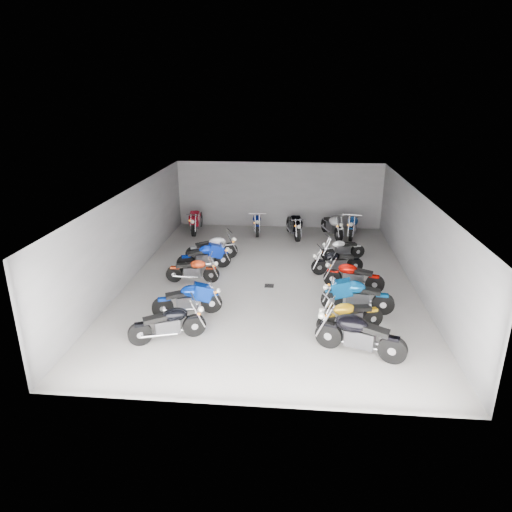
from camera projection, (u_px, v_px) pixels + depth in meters
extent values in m
plane|color=gray|center=(270.00, 280.00, 16.39)|extent=(14.00, 14.00, 0.00)
cube|color=gray|center=(279.00, 195.00, 22.40)|extent=(10.00, 0.10, 3.20)
cube|color=gray|center=(131.00, 234.00, 16.26)|extent=(0.10, 14.00, 3.20)
cube|color=gray|center=(418.00, 242.00, 15.42)|extent=(0.10, 14.00, 3.20)
cube|color=black|center=(271.00, 192.00, 15.29)|extent=(10.00, 14.00, 0.04)
cube|color=black|center=(269.00, 286.00, 15.92)|extent=(0.32, 0.32, 0.01)
cylinder|color=black|center=(194.00, 326.00, 12.55)|extent=(0.64, 0.38, 0.64)
cylinder|color=black|center=(140.00, 334.00, 12.11)|extent=(0.65, 0.40, 0.64)
cube|color=#2D2D30|center=(167.00, 326.00, 12.30)|extent=(0.72, 0.54, 0.40)
ellipsoid|color=black|center=(175.00, 314.00, 12.26)|extent=(0.79, 0.64, 0.36)
cube|color=black|center=(155.00, 319.00, 12.11)|extent=(0.68, 0.51, 0.18)
cylinder|color=black|center=(212.00, 303.00, 13.90)|extent=(0.66, 0.33, 0.65)
cylinder|color=black|center=(163.00, 308.00, 13.58)|extent=(0.66, 0.35, 0.65)
cube|color=#2D2D30|center=(187.00, 302.00, 13.70)|extent=(0.72, 0.50, 0.40)
ellipsoid|color=navy|center=(194.00, 292.00, 13.64)|extent=(0.78, 0.60, 0.36)
cube|color=black|center=(176.00, 295.00, 13.54)|extent=(0.67, 0.46, 0.18)
cylinder|color=black|center=(211.00, 275.00, 16.13)|extent=(0.59, 0.15, 0.58)
cylinder|color=black|center=(174.00, 274.00, 16.17)|extent=(0.59, 0.17, 0.58)
cube|color=#2D2D30|center=(193.00, 272.00, 16.12)|extent=(0.61, 0.31, 0.36)
ellipsoid|color=#AE2E10|center=(198.00, 264.00, 16.01)|extent=(0.64, 0.40, 0.33)
cube|color=black|center=(184.00, 265.00, 16.04)|extent=(0.57, 0.29, 0.17)
cylinder|color=black|center=(223.00, 259.00, 17.51)|extent=(0.64, 0.37, 0.64)
cylinder|color=black|center=(185.00, 264.00, 17.08)|extent=(0.65, 0.39, 0.64)
cube|color=#2D2D30|center=(204.00, 259.00, 17.26)|extent=(0.72, 0.53, 0.40)
ellipsoid|color=#041D91|center=(209.00, 250.00, 17.22)|extent=(0.78, 0.64, 0.36)
cube|color=black|center=(195.00, 253.00, 17.07)|extent=(0.67, 0.50, 0.18)
cylinder|color=black|center=(230.00, 251.00, 18.46)|extent=(0.65, 0.38, 0.65)
cylinder|color=black|center=(194.00, 254.00, 18.03)|extent=(0.66, 0.40, 0.65)
cube|color=#2D2D30|center=(212.00, 250.00, 18.21)|extent=(0.73, 0.54, 0.41)
ellipsoid|color=silver|center=(217.00, 242.00, 18.16)|extent=(0.79, 0.64, 0.36)
cube|color=black|center=(204.00, 244.00, 18.02)|extent=(0.68, 0.50, 0.18)
cylinder|color=black|center=(329.00, 335.00, 11.98)|extent=(0.73, 0.40, 0.73)
cylinder|color=black|center=(392.00, 350.00, 11.30)|extent=(0.74, 0.42, 0.73)
cube|color=#2D2D30|center=(360.00, 338.00, 11.60)|extent=(0.81, 0.58, 0.45)
ellipsoid|color=black|center=(351.00, 324.00, 11.58)|extent=(0.88, 0.70, 0.41)
cube|color=black|center=(375.00, 330.00, 11.34)|extent=(0.76, 0.55, 0.21)
cylinder|color=black|center=(327.00, 324.00, 12.66)|extent=(0.62, 0.33, 0.61)
cylinder|color=black|center=(372.00, 318.00, 13.01)|extent=(0.62, 0.35, 0.61)
cube|color=#2D2D30|center=(350.00, 318.00, 12.80)|extent=(0.68, 0.48, 0.38)
ellipsoid|color=orange|center=(344.00, 309.00, 12.65)|extent=(0.74, 0.58, 0.34)
cube|color=black|center=(361.00, 308.00, 12.79)|extent=(0.64, 0.45, 0.17)
cylinder|color=black|center=(332.00, 300.00, 14.08)|extent=(0.69, 0.22, 0.68)
cylinder|color=black|center=(383.00, 304.00, 13.78)|extent=(0.69, 0.24, 0.68)
cube|color=#2D2D30|center=(357.00, 299.00, 13.90)|extent=(0.72, 0.40, 0.42)
ellipsoid|color=#084988|center=(350.00, 288.00, 13.83)|extent=(0.76, 0.51, 0.38)
cube|color=black|center=(370.00, 291.00, 13.73)|extent=(0.68, 0.37, 0.19)
cylinder|color=black|center=(333.00, 278.00, 15.76)|extent=(0.64, 0.30, 0.63)
cylinder|color=black|center=(375.00, 284.00, 15.27)|extent=(0.65, 0.32, 0.63)
cube|color=#2D2D30|center=(354.00, 278.00, 15.48)|extent=(0.70, 0.46, 0.39)
ellipsoid|color=#9E0702|center=(348.00, 269.00, 15.45)|extent=(0.75, 0.56, 0.36)
cube|color=black|center=(364.00, 272.00, 15.28)|extent=(0.65, 0.43, 0.18)
cylinder|color=black|center=(319.00, 267.00, 16.80)|extent=(0.61, 0.26, 0.60)
cylinder|color=black|center=(355.00, 265.00, 16.98)|extent=(0.62, 0.27, 0.60)
cube|color=#2D2D30|center=(337.00, 264.00, 16.86)|extent=(0.66, 0.41, 0.38)
ellipsoid|color=black|center=(332.00, 256.00, 16.73)|extent=(0.71, 0.51, 0.34)
cube|color=black|center=(346.00, 257.00, 16.81)|extent=(0.62, 0.39, 0.17)
cylinder|color=black|center=(328.00, 254.00, 18.23)|extent=(0.57, 0.29, 0.57)
cylinder|color=black|center=(357.00, 251.00, 18.50)|extent=(0.58, 0.30, 0.57)
cube|color=#2D2D30|center=(343.00, 250.00, 18.34)|extent=(0.63, 0.43, 0.35)
ellipsoid|color=silver|center=(339.00, 244.00, 18.20)|extent=(0.68, 0.53, 0.32)
cube|color=black|center=(350.00, 244.00, 18.31)|extent=(0.59, 0.41, 0.16)
cylinder|color=black|center=(194.00, 229.00, 21.24)|extent=(0.17, 0.71, 0.71)
cylinder|color=black|center=(200.00, 220.00, 22.75)|extent=(0.19, 0.71, 0.71)
cube|color=#2D2D30|center=(197.00, 222.00, 21.96)|extent=(0.36, 0.73, 0.44)
ellipsoid|color=maroon|center=(195.00, 216.00, 21.61)|extent=(0.47, 0.77, 0.40)
cube|color=black|center=(198.00, 214.00, 22.18)|extent=(0.33, 0.68, 0.20)
cylinder|color=black|center=(257.00, 230.00, 21.17)|extent=(0.21, 0.65, 0.63)
cylinder|color=black|center=(256.00, 222.00, 22.52)|extent=(0.23, 0.65, 0.63)
cube|color=#2D2D30|center=(257.00, 224.00, 21.81)|extent=(0.38, 0.68, 0.40)
ellipsoid|color=navy|center=(257.00, 219.00, 21.50)|extent=(0.48, 0.72, 0.36)
cube|color=black|center=(256.00, 217.00, 22.01)|extent=(0.35, 0.63, 0.18)
cylinder|color=black|center=(298.00, 234.00, 20.51)|extent=(0.31, 0.71, 0.69)
cylinder|color=black|center=(290.00, 225.00, 21.96)|extent=(0.33, 0.71, 0.69)
cube|color=#2D2D30|center=(293.00, 227.00, 21.20)|extent=(0.49, 0.76, 0.43)
ellipsoid|color=black|center=(295.00, 221.00, 20.86)|extent=(0.60, 0.82, 0.39)
cube|color=black|center=(292.00, 219.00, 21.42)|extent=(0.46, 0.71, 0.20)
cylinder|color=black|center=(339.00, 234.00, 20.54)|extent=(0.36, 0.68, 0.68)
cylinder|color=black|center=(325.00, 225.00, 21.93)|extent=(0.38, 0.69, 0.68)
cube|color=#2D2D30|center=(332.00, 227.00, 21.20)|extent=(0.53, 0.75, 0.42)
ellipsoid|color=silver|center=(334.00, 222.00, 20.87)|extent=(0.64, 0.82, 0.38)
cube|color=black|center=(329.00, 219.00, 21.41)|extent=(0.50, 0.71, 0.19)
cylinder|color=black|center=(351.00, 234.00, 20.55)|extent=(0.28, 0.71, 0.70)
cylinder|color=black|center=(354.00, 225.00, 21.97)|extent=(0.30, 0.71, 0.70)
cube|color=#2D2D30|center=(353.00, 227.00, 21.22)|extent=(0.46, 0.76, 0.43)
ellipsoid|color=#124292|center=(353.00, 221.00, 20.89)|extent=(0.58, 0.81, 0.39)
cube|color=black|center=(354.00, 219.00, 21.43)|extent=(0.43, 0.71, 0.20)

